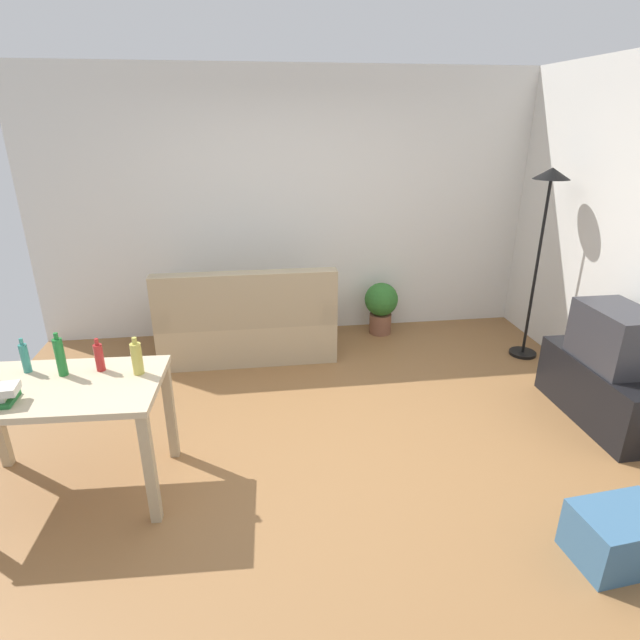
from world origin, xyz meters
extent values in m
cube|color=olive|center=(0.00, 0.00, -0.01)|extent=(5.20, 4.40, 0.02)
cube|color=silver|center=(0.00, 2.20, 1.35)|extent=(5.20, 0.10, 2.70)
cube|color=tan|center=(-0.47, 1.65, 0.20)|extent=(1.68, 0.84, 0.40)
cube|color=tan|center=(-0.47, 1.31, 0.66)|extent=(1.68, 0.16, 0.52)
cube|color=tan|center=(0.29, 1.65, 0.51)|extent=(0.16, 0.84, 0.22)
cube|color=tan|center=(-1.24, 1.65, 0.51)|extent=(0.16, 0.84, 0.22)
cube|color=black|center=(2.25, -0.01, 0.24)|extent=(0.44, 1.10, 0.48)
cube|color=#2D2D33|center=(2.25, -0.01, 0.70)|extent=(0.40, 0.60, 0.44)
cylinder|color=black|center=(2.25, 1.16, 0.01)|extent=(0.26, 0.26, 0.03)
cylinder|color=black|center=(2.25, 1.16, 0.87)|extent=(0.03, 0.03, 1.68)
cone|color=black|center=(2.25, 1.16, 1.76)|extent=(0.32, 0.32, 0.10)
cube|color=#C6B28E|center=(-1.58, -0.33, 0.74)|extent=(1.23, 0.75, 0.04)
cube|color=tan|center=(-1.03, -0.66, 0.36)|extent=(0.06, 0.06, 0.72)
cube|color=tan|center=(-1.01, -0.04, 0.36)|extent=(0.06, 0.06, 0.72)
cylinder|color=brown|center=(0.96, 1.90, 0.11)|extent=(0.24, 0.24, 0.22)
sphere|color=#2D6B28|center=(0.96, 1.90, 0.39)|extent=(0.36, 0.36, 0.36)
cube|color=#386084|center=(1.46, -1.29, 0.15)|extent=(0.51, 0.38, 0.30)
cylinder|color=teal|center=(-1.80, -0.13, 0.85)|extent=(0.05, 0.05, 0.18)
cylinder|color=teal|center=(-1.80, -0.13, 0.96)|extent=(0.02, 0.02, 0.04)
cylinder|color=#1E722D|center=(-1.57, -0.20, 0.88)|extent=(0.06, 0.06, 0.24)
cylinder|color=#1E722D|center=(-1.57, -0.20, 1.02)|extent=(0.03, 0.03, 0.04)
cylinder|color=#AD2323|center=(-1.36, -0.17, 0.85)|extent=(0.05, 0.05, 0.17)
cylinder|color=#AD2323|center=(-1.36, -0.17, 0.95)|extent=(0.02, 0.02, 0.04)
cylinder|color=#BCB24C|center=(-1.12, -0.25, 0.86)|extent=(0.07, 0.07, 0.20)
cylinder|color=#BCB24C|center=(-1.12, -0.25, 0.98)|extent=(0.03, 0.03, 0.04)
camera|label=1|loc=(-0.40, -3.11, 2.20)|focal=28.34mm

